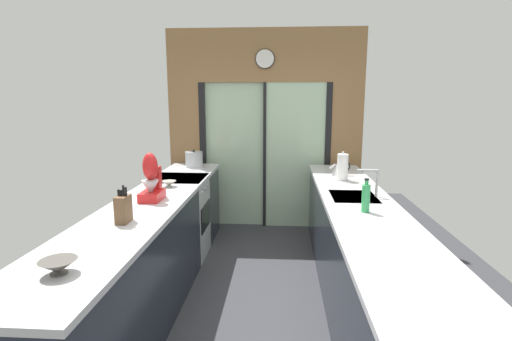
{
  "coord_description": "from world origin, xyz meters",
  "views": [
    {
      "loc": [
        0.23,
        -2.89,
        1.8
      ],
      "look_at": [
        -0.02,
        0.88,
        1.08
      ],
      "focal_mm": 27.04,
      "sensor_mm": 36.0,
      "label": 1
    }
  ],
  "objects_px": {
    "stand_mixer": "(151,182)",
    "paper_towel_roll": "(342,167)",
    "oven_range": "(180,218)",
    "mixing_bowl_near": "(58,266)",
    "kettle": "(339,167)",
    "mixing_bowl_far": "(169,184)",
    "knife_block": "(123,209)",
    "soap_bottle": "(366,198)",
    "stock_pot": "(194,159)"
  },
  "relations": [
    {
      "from": "oven_range",
      "to": "knife_block",
      "type": "bearing_deg",
      "value": -89.32
    },
    {
      "from": "kettle",
      "to": "soap_bottle",
      "type": "height_order",
      "value": "soap_bottle"
    },
    {
      "from": "mixing_bowl_far",
      "to": "soap_bottle",
      "type": "relative_size",
      "value": 0.55
    },
    {
      "from": "oven_range",
      "to": "stock_pot",
      "type": "height_order",
      "value": "stock_pot"
    },
    {
      "from": "stock_pot",
      "to": "oven_range",
      "type": "bearing_deg",
      "value": -91.53
    },
    {
      "from": "oven_range",
      "to": "kettle",
      "type": "xyz_separation_m",
      "value": [
        1.8,
        0.26,
        0.56
      ]
    },
    {
      "from": "oven_range",
      "to": "paper_towel_roll",
      "type": "relative_size",
      "value": 2.93
    },
    {
      "from": "stand_mixer",
      "to": "kettle",
      "type": "bearing_deg",
      "value": 34.31
    },
    {
      "from": "stand_mixer",
      "to": "knife_block",
      "type": "bearing_deg",
      "value": -89.99
    },
    {
      "from": "mixing_bowl_far",
      "to": "soap_bottle",
      "type": "bearing_deg",
      "value": -22.68
    },
    {
      "from": "knife_block",
      "to": "paper_towel_roll",
      "type": "distance_m",
      "value": 2.37
    },
    {
      "from": "oven_range",
      "to": "stand_mixer",
      "type": "height_order",
      "value": "stand_mixer"
    },
    {
      "from": "mixing_bowl_near",
      "to": "mixing_bowl_far",
      "type": "xyz_separation_m",
      "value": [
        0.0,
        1.94,
        -0.01
      ]
    },
    {
      "from": "mixing_bowl_near",
      "to": "stand_mixer",
      "type": "xyz_separation_m",
      "value": [
        0.0,
        1.44,
        0.12
      ]
    },
    {
      "from": "oven_range",
      "to": "stand_mixer",
      "type": "xyz_separation_m",
      "value": [
        0.02,
        -0.95,
        0.63
      ]
    },
    {
      "from": "kettle",
      "to": "paper_towel_roll",
      "type": "distance_m",
      "value": 0.28
    },
    {
      "from": "stand_mixer",
      "to": "stock_pot",
      "type": "relative_size",
      "value": 1.88
    },
    {
      "from": "knife_block",
      "to": "paper_towel_roll",
      "type": "relative_size",
      "value": 0.87
    },
    {
      "from": "soap_bottle",
      "to": "kettle",
      "type": "bearing_deg",
      "value": 89.9
    },
    {
      "from": "kettle",
      "to": "mixing_bowl_far",
      "type": "bearing_deg",
      "value": -158.26
    },
    {
      "from": "knife_block",
      "to": "paper_towel_roll",
      "type": "height_order",
      "value": "paper_towel_roll"
    },
    {
      "from": "oven_range",
      "to": "knife_block",
      "type": "distance_m",
      "value": 1.66
    },
    {
      "from": "oven_range",
      "to": "paper_towel_roll",
      "type": "xyz_separation_m",
      "value": [
        1.8,
        -0.01,
        0.61
      ]
    },
    {
      "from": "kettle",
      "to": "soap_bottle",
      "type": "relative_size",
      "value": 0.89
    },
    {
      "from": "mixing_bowl_far",
      "to": "paper_towel_roll",
      "type": "xyz_separation_m",
      "value": [
        1.78,
        0.44,
        0.11
      ]
    },
    {
      "from": "knife_block",
      "to": "stand_mixer",
      "type": "bearing_deg",
      "value": 90.01
    },
    {
      "from": "mixing_bowl_far",
      "to": "mixing_bowl_near",
      "type": "bearing_deg",
      "value": -90.0
    },
    {
      "from": "stand_mixer",
      "to": "paper_towel_roll",
      "type": "bearing_deg",
      "value": 27.96
    },
    {
      "from": "soap_bottle",
      "to": "paper_towel_roll",
      "type": "height_order",
      "value": "paper_towel_roll"
    },
    {
      "from": "stock_pot",
      "to": "soap_bottle",
      "type": "bearing_deg",
      "value": -46.54
    },
    {
      "from": "knife_block",
      "to": "stand_mixer",
      "type": "relative_size",
      "value": 0.65
    },
    {
      "from": "mixing_bowl_near",
      "to": "paper_towel_roll",
      "type": "distance_m",
      "value": 2.97
    },
    {
      "from": "mixing_bowl_near",
      "to": "knife_block",
      "type": "xyz_separation_m",
      "value": [
        0.0,
        0.82,
        0.06
      ]
    },
    {
      "from": "oven_range",
      "to": "soap_bottle",
      "type": "xyz_separation_m",
      "value": [
        1.8,
        -1.19,
        0.58
      ]
    },
    {
      "from": "stand_mixer",
      "to": "soap_bottle",
      "type": "bearing_deg",
      "value": -7.63
    },
    {
      "from": "oven_range",
      "to": "soap_bottle",
      "type": "relative_size",
      "value": 3.44
    },
    {
      "from": "mixing_bowl_far",
      "to": "kettle",
      "type": "distance_m",
      "value": 1.92
    },
    {
      "from": "mixing_bowl_far",
      "to": "paper_towel_roll",
      "type": "distance_m",
      "value": 1.84
    },
    {
      "from": "paper_towel_roll",
      "to": "oven_range",
      "type": "bearing_deg",
      "value": 179.79
    },
    {
      "from": "mixing_bowl_near",
      "to": "kettle",
      "type": "height_order",
      "value": "kettle"
    },
    {
      "from": "kettle",
      "to": "soap_bottle",
      "type": "distance_m",
      "value": 1.45
    },
    {
      "from": "oven_range",
      "to": "mixing_bowl_far",
      "type": "distance_m",
      "value": 0.67
    },
    {
      "from": "oven_range",
      "to": "paper_towel_roll",
      "type": "height_order",
      "value": "paper_towel_roll"
    },
    {
      "from": "knife_block",
      "to": "stock_pot",
      "type": "bearing_deg",
      "value": 90.0
    },
    {
      "from": "knife_block",
      "to": "kettle",
      "type": "height_order",
      "value": "knife_block"
    },
    {
      "from": "mixing_bowl_near",
      "to": "stand_mixer",
      "type": "bearing_deg",
      "value": 90.0
    },
    {
      "from": "kettle",
      "to": "knife_block",
      "type": "bearing_deg",
      "value": -134.24
    },
    {
      "from": "mixing_bowl_near",
      "to": "kettle",
      "type": "distance_m",
      "value": 3.2
    },
    {
      "from": "mixing_bowl_near",
      "to": "mixing_bowl_far",
      "type": "bearing_deg",
      "value": 90.0
    },
    {
      "from": "stand_mixer",
      "to": "stock_pot",
      "type": "bearing_deg",
      "value": 90.0
    }
  ]
}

